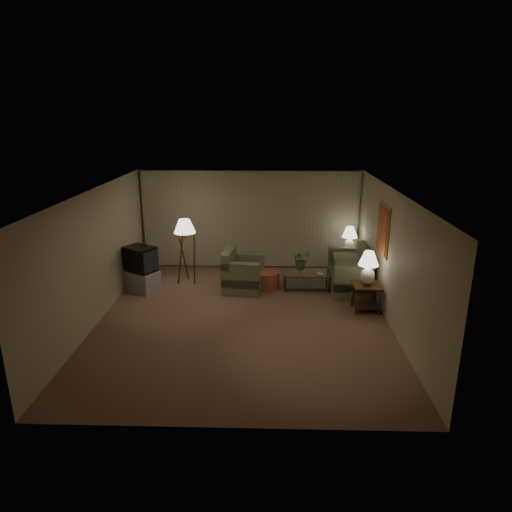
% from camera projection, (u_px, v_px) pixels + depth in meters
% --- Properties ---
extents(ground, '(7.00, 7.00, 0.00)m').
position_uv_depth(ground, '(243.00, 318.00, 9.62)').
color(ground, brown).
rests_on(ground, ground).
extents(room_shell, '(6.04, 7.02, 2.72)m').
position_uv_depth(room_shell, '(247.00, 221.00, 10.53)').
color(room_shell, '#BFB592').
rests_on(room_shell, ground).
extents(sofa, '(1.86, 1.03, 0.79)m').
position_uv_depth(sofa, '(349.00, 272.00, 11.20)').
color(sofa, '#78815A').
rests_on(sofa, ground).
extents(armchair, '(1.16, 1.12, 0.80)m').
position_uv_depth(armchair, '(243.00, 274.00, 11.05)').
color(armchair, '#78815A').
rests_on(armchair, ground).
extents(side_table_near, '(0.59, 0.59, 0.60)m').
position_uv_depth(side_table_near, '(366.00, 292.00, 9.90)').
color(side_table_near, '#361F0E').
rests_on(side_table_near, ground).
extents(side_table_far, '(0.46, 0.38, 0.60)m').
position_uv_depth(side_table_far, '(348.00, 260.00, 12.19)').
color(side_table_far, '#361F0E').
rests_on(side_table_far, ground).
extents(table_lamp_near, '(0.43, 0.43, 0.75)m').
position_uv_depth(table_lamp_near, '(368.00, 265.00, 9.72)').
color(table_lamp_near, white).
rests_on(table_lamp_near, side_table_near).
extents(table_lamp_far, '(0.40, 0.40, 0.70)m').
position_uv_depth(table_lamp_far, '(350.00, 237.00, 12.00)').
color(table_lamp_far, white).
rests_on(table_lamp_far, side_table_far).
extents(coffee_table, '(1.19, 0.65, 0.41)m').
position_uv_depth(coffee_table, '(307.00, 278.00, 11.17)').
color(coffee_table, silver).
rests_on(coffee_table, ground).
extents(tv_cabinet, '(1.26, 1.23, 0.50)m').
position_uv_depth(tv_cabinet, '(142.00, 281.00, 11.08)').
color(tv_cabinet, '#99999B').
rests_on(tv_cabinet, ground).
extents(crt_tv, '(1.16, 1.14, 0.60)m').
position_uv_depth(crt_tv, '(140.00, 259.00, 10.91)').
color(crt_tv, black).
rests_on(crt_tv, tv_cabinet).
extents(floor_lamp, '(0.53, 0.53, 1.65)m').
position_uv_depth(floor_lamp, '(186.00, 250.00, 11.40)').
color(floor_lamp, '#361F0E').
rests_on(floor_lamp, ground).
extents(ottoman, '(0.82, 0.82, 0.42)m').
position_uv_depth(ottoman, '(267.00, 280.00, 11.25)').
color(ottoman, '#B1533C').
rests_on(ottoman, ground).
extents(vase, '(0.19, 0.19, 0.17)m').
position_uv_depth(vase, '(301.00, 269.00, 11.11)').
color(vase, white).
rests_on(vase, coffee_table).
extents(flowers, '(0.54, 0.51, 0.47)m').
position_uv_depth(flowers, '(301.00, 257.00, 11.01)').
color(flowers, '#42672E').
rests_on(flowers, vase).
extents(book, '(0.19, 0.23, 0.02)m').
position_uv_depth(book, '(317.00, 274.00, 11.03)').
color(book, olive).
rests_on(book, coffee_table).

